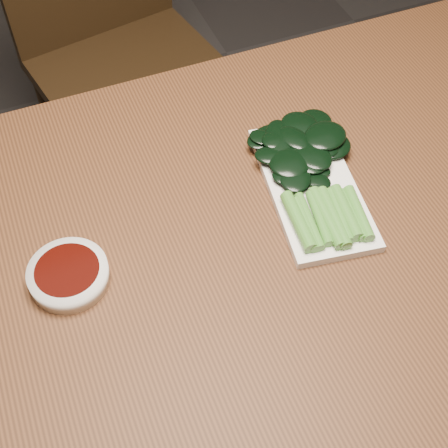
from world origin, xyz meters
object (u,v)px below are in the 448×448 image
table (223,270)px  chair_far (118,44)px  sauce_bowl (69,275)px  gai_lan (309,166)px  serving_plate (312,187)px

table → chair_far: bearing=86.1°
table → chair_far: 0.90m
sauce_bowl → table: bearing=-5.2°
sauce_bowl → gai_lan: gai_lan is taller
chair_far → gai_lan: chair_far is taller
sauce_bowl → serving_plate: 0.39m
serving_plate → gai_lan: gai_lan is taller
chair_far → gai_lan: bearing=-92.7°
serving_plate → gai_lan: (0.01, 0.03, 0.02)m
table → sauce_bowl: size_ratio=12.65×
chair_far → serving_plate: 0.88m
table → gai_lan: size_ratio=4.87×
table → chair_far: (0.06, 0.87, -0.19)m
table → gai_lan: 0.21m
sauce_bowl → gai_lan: (0.39, 0.05, 0.01)m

